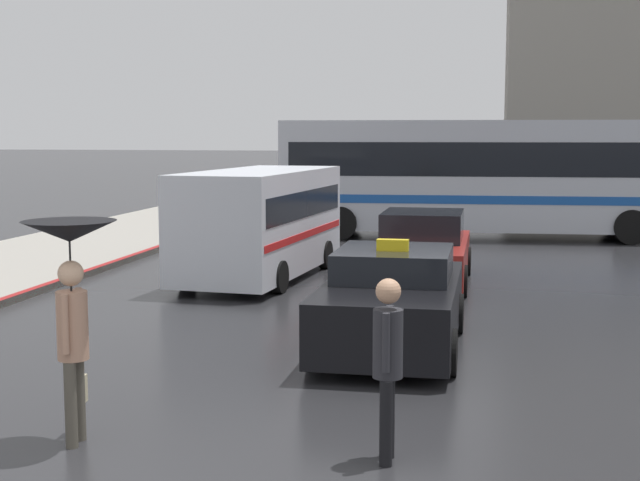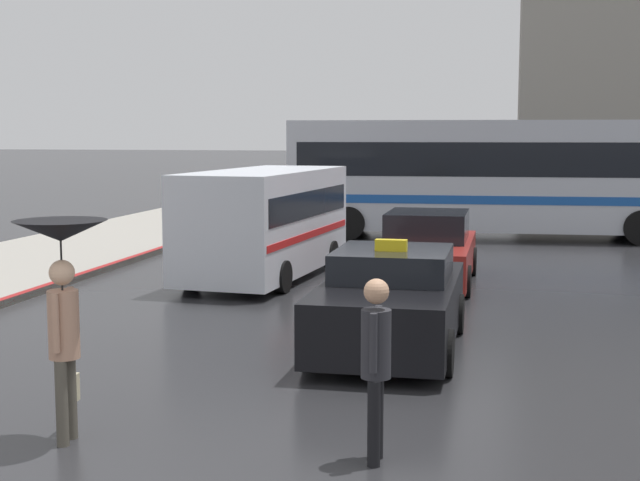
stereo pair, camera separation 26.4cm
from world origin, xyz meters
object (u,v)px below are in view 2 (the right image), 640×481
(taxi, at_px, (391,303))
(city_bus, at_px, (496,173))
(pedestrian_with_umbrella, at_px, (62,274))
(sedan_red, at_px, (426,251))
(ambulance_van, at_px, (265,218))
(pedestrian_man, at_px, (376,356))

(taxi, bearing_deg, city_bus, -94.86)
(taxi, xyz_separation_m, pedestrian_with_umbrella, (-2.62, -4.45, 1.01))
(pedestrian_with_umbrella, bearing_deg, sedan_red, -20.01)
(taxi, height_order, ambulance_van, ambulance_van)
(city_bus, height_order, pedestrian_with_umbrella, city_bus)
(pedestrian_with_umbrella, bearing_deg, pedestrian_man, -93.86)
(pedestrian_with_umbrella, bearing_deg, taxi, -36.06)
(sedan_red, distance_m, pedestrian_with_umbrella, 10.49)
(city_bus, distance_m, pedestrian_man, 18.48)
(ambulance_van, height_order, pedestrian_with_umbrella, ambulance_van)
(city_bus, bearing_deg, pedestrian_man, 174.38)
(pedestrian_man, bearing_deg, sedan_red, -178.22)
(taxi, height_order, pedestrian_with_umbrella, pedestrian_with_umbrella)
(ambulance_van, relative_size, pedestrian_with_umbrella, 2.56)
(taxi, xyz_separation_m, ambulance_van, (-3.40, 5.69, 0.60))
(taxi, bearing_deg, ambulance_van, -59.13)
(sedan_red, height_order, city_bus, city_bus)
(taxi, relative_size, pedestrian_man, 2.34)
(taxi, bearing_deg, pedestrian_man, 95.68)
(pedestrian_with_umbrella, xyz_separation_m, pedestrian_man, (3.05, 0.09, -0.67))
(sedan_red, xyz_separation_m, city_bus, (1.22, 8.43, 1.22))
(pedestrian_man, bearing_deg, pedestrian_with_umbrella, -89.06)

